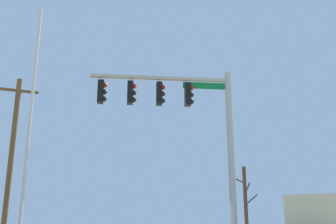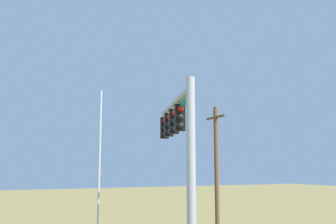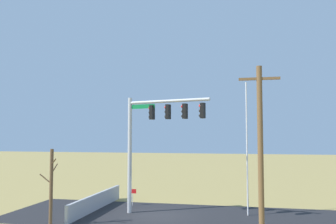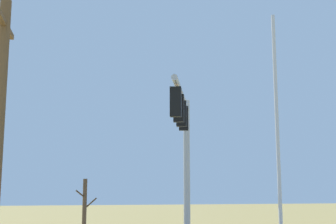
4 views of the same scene
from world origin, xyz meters
The scene contains 3 objects.
signal_mast centered at (0.38, 0.15, 5.55)m, with size 5.78×1.81×7.79m.
flagpole centered at (-5.75, -1.12, 4.38)m, with size 0.10×0.10×8.75m, color silver.
utility_pole centered at (-6.28, 5.82, 4.40)m, with size 1.90×0.26×8.47m.
Camera 2 is at (12.29, -5.83, 4.97)m, focal length 40.38 mm.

